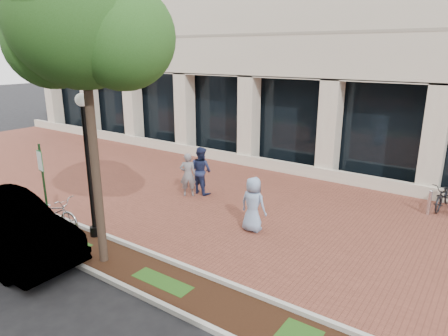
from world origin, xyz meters
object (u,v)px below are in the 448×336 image
Objects in this scene: parking_sign at (43,179)px; pedestrian_mid at (201,170)px; street_tree at (84,24)px; bollard at (429,202)px; sedan_near_curb at (3,227)px; pedestrian_left at (188,175)px; pedestrian_right at (253,204)px; lamppost at (88,159)px; locked_bicycle at (54,212)px.

parking_sign is 1.51× the size of pedestrian_mid.
street_tree is at bearing 109.64° from pedestrian_mid.
sedan_near_curb is at bearing -132.72° from bollard.
pedestrian_left is 1.88× the size of bollard.
pedestrian_right is at bearing -133.23° from bollard.
parking_sign is at bearing -152.90° from lamppost.
pedestrian_left is 3.80m from pedestrian_right.
parking_sign reaches higher than sedan_near_curb.
bollard is (7.85, 7.48, -1.93)m from lamppost.
lamppost is 0.85× the size of sedan_near_curb.
parking_sign is 0.56× the size of sedan_near_curb.
street_tree is 7.25m from pedestrian_left.
street_tree reaches higher than lamppost.
pedestrian_right is (3.38, -1.76, -0.06)m from pedestrian_mid.
pedestrian_left is 0.34× the size of sedan_near_curb.
locked_bicycle is 1.83m from sedan_near_curb.
pedestrian_left is at bearing -10.42° from sedan_near_curb.
locked_bicycle is (-2.92, 0.41, -5.34)m from street_tree.
pedestrian_right reaches higher than locked_bicycle.
street_tree is at bearing 60.13° from pedestrian_right.
bollard is (4.19, 4.46, -0.40)m from pedestrian_right.
street_tree is at bearing -62.49° from sedan_near_curb.
lamppost is at bearing 94.41° from pedestrian_mid.
street_tree is at bearing 6.57° from parking_sign.
lamppost is 2.46× the size of pedestrian_right.
pedestrian_mid reaches higher than locked_bicycle.
locked_bicycle is at bearing 130.67° from parking_sign.
pedestrian_left is at bearing -18.57° from pedestrian_right.
street_tree is 6.10m from locked_bicycle.
pedestrian_left reaches higher than bollard.
street_tree is at bearing -127.82° from bollard.
pedestrian_left is 8.44m from bollard.
lamppost is 5.00m from pedestrian_mid.
pedestrian_left is at bearing -26.20° from locked_bicycle.
street_tree is at bearing -27.94° from lamppost.
lamppost reaches higher than pedestrian_right.
pedestrian_mid is (-1.17, 5.54, -4.95)m from street_tree.
street_tree is 4.54× the size of pedestrian_right.
lamppost reaches higher than parking_sign.
parking_sign is 1.37× the size of locked_bicycle.
bollard is (7.79, 3.22, -0.38)m from pedestrian_left.
street_tree reaches higher than pedestrian_right.
pedestrian_mid is at bearing 82.77° from parking_sign.
pedestrian_right is at bearing 59.75° from street_tree.
locked_bicycle is 0.41× the size of sedan_near_curb.
bollard is (6.40, 8.24, -5.42)m from street_tree.
sedan_near_curb is (-1.05, -6.35, -0.02)m from pedestrian_left.
parking_sign is at bearing -138.31° from bollard.
pedestrian_mid is at bearing -160.36° from bollard.
parking_sign is at bearing 177.75° from street_tree.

